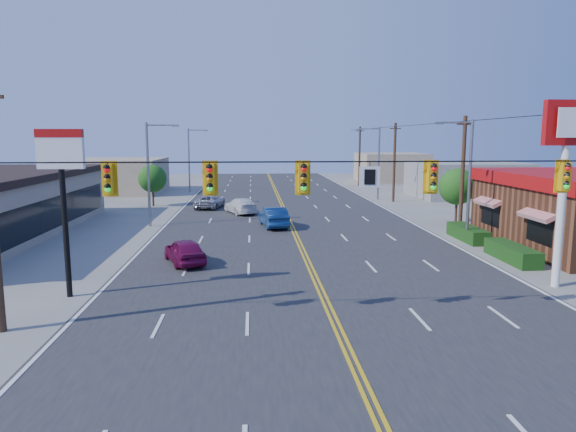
{
  "coord_description": "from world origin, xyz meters",
  "views": [
    {
      "loc": [
        -3.02,
        -18.17,
        6.85
      ],
      "look_at": [
        -0.89,
        12.13,
        2.2
      ],
      "focal_mm": 32.0,
      "sensor_mm": 36.0,
      "label": 1
    }
  ],
  "objects": [
    {
      "name": "utility_pole_mid",
      "position": [
        12.2,
        36.0,
        4.2
      ],
      "size": [
        0.28,
        0.28,
        8.4
      ],
      "primitive_type": "cylinder",
      "color": "#47301E",
      "rests_on": "ground"
    },
    {
      "name": "ground",
      "position": [
        0.0,
        0.0,
        0.0
      ],
      "size": [
        160.0,
        160.0,
        0.0
      ],
      "primitive_type": "plane",
      "color": "gray",
      "rests_on": "ground"
    },
    {
      "name": "road",
      "position": [
        0.0,
        20.0,
        0.03
      ],
      "size": [
        20.0,
        120.0,
        0.06
      ],
      "primitive_type": "cube",
      "color": "#2D2D30",
      "rests_on": "ground"
    },
    {
      "name": "pizza_hut_sign",
      "position": [
        -11.0,
        4.0,
        5.18
      ],
      "size": [
        1.9,
        0.3,
        6.85
      ],
      "color": "black",
      "rests_on": "ground"
    },
    {
      "name": "car_white",
      "position": [
        -4.08,
        28.05,
        0.69
      ],
      "size": [
        3.5,
        5.16,
        1.39
      ],
      "primitive_type": "imported",
      "rotation": [
        0.0,
        0.0,
        3.5
      ],
      "color": "white",
      "rests_on": "ground"
    },
    {
      "name": "streetlight_sw",
      "position": [
        -10.79,
        22.0,
        4.51
      ],
      "size": [
        2.55,
        0.25,
        8.0
      ],
      "color": "gray",
      "rests_on": "ground"
    },
    {
      "name": "streetlight_se",
      "position": [
        10.79,
        14.0,
        4.51
      ],
      "size": [
        2.55,
        0.25,
        8.0
      ],
      "color": "gray",
      "rests_on": "ground"
    },
    {
      "name": "car_silver",
      "position": [
        -7.14,
        31.8,
        0.65
      ],
      "size": [
        2.98,
        5.02,
        1.31
      ],
      "primitive_type": "imported",
      "rotation": [
        0.0,
        0.0,
        2.96
      ],
      "color": "#BDBCC2",
      "rests_on": "ground"
    },
    {
      "name": "tree_kfc_rear",
      "position": [
        13.5,
        22.0,
        2.93
      ],
      "size": [
        2.94,
        2.94,
        4.41
      ],
      "color": "#47301E",
      "rests_on": "ground"
    },
    {
      "name": "tree_west",
      "position": [
        -13.0,
        34.0,
        2.79
      ],
      "size": [
        2.8,
        2.8,
        4.2
      ],
      "color": "#47301E",
      "rests_on": "ground"
    },
    {
      "name": "bld_east_far",
      "position": [
        19.0,
        62.0,
        2.2
      ],
      "size": [
        10.0,
        10.0,
        4.4
      ],
      "primitive_type": "cube",
      "color": "tan",
      "rests_on": "ground"
    },
    {
      "name": "car_magenta",
      "position": [
        -6.73,
        9.47,
        0.69
      ],
      "size": [
        2.95,
        4.34,
        1.37
      ],
      "primitive_type": "imported",
      "rotation": [
        0.0,
        0.0,
        3.51
      ],
      "color": "maroon",
      "rests_on": "ground"
    },
    {
      "name": "bld_west_far",
      "position": [
        -20.0,
        48.0,
        2.1
      ],
      "size": [
        11.0,
        12.0,
        4.2
      ],
      "primitive_type": "cube",
      "color": "tan",
      "rests_on": "ground"
    },
    {
      "name": "streetlight_nw",
      "position": [
        -10.79,
        48.0,
        4.51
      ],
      "size": [
        2.55,
        0.25,
        8.0
      ],
      "color": "gray",
      "rests_on": "ground"
    },
    {
      "name": "signal_span",
      "position": [
        -0.12,
        0.0,
        4.89
      ],
      "size": [
        24.32,
        0.34,
        9.0
      ],
      "color": "#47301E",
      "rests_on": "ground"
    },
    {
      "name": "car_blue",
      "position": [
        -1.41,
        20.72,
        0.76
      ],
      "size": [
        2.31,
        4.83,
        1.53
      ],
      "primitive_type": "imported",
      "rotation": [
        0.0,
        0.0,
        3.29
      ],
      "color": "navy",
      "rests_on": "ground"
    },
    {
      "name": "utility_pole_far",
      "position": [
        12.2,
        54.0,
        4.2
      ],
      "size": [
        0.28,
        0.28,
        8.4
      ],
      "primitive_type": "cylinder",
      "color": "#47301E",
      "rests_on": "ground"
    },
    {
      "name": "streetlight_ne",
      "position": [
        10.79,
        38.0,
        4.51
      ],
      "size": [
        2.55,
        0.25,
        8.0
      ],
      "color": "gray",
      "rests_on": "ground"
    },
    {
      "name": "utility_pole_near",
      "position": [
        12.2,
        18.0,
        4.2
      ],
      "size": [
        0.28,
        0.28,
        8.4
      ],
      "primitive_type": "cylinder",
      "color": "#47301E",
      "rests_on": "ground"
    },
    {
      "name": "bld_east_mid",
      "position": [
        22.0,
        40.0,
        2.0
      ],
      "size": [
        12.0,
        10.0,
        4.0
      ],
      "primitive_type": "cube",
      "color": "gray",
      "rests_on": "ground"
    },
    {
      "name": "kfc_pylon",
      "position": [
        11.0,
        4.0,
        6.04
      ],
      "size": [
        2.2,
        0.36,
        8.5
      ],
      "color": "white",
      "rests_on": "ground"
    }
  ]
}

